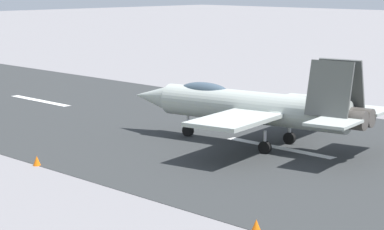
% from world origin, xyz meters
% --- Properties ---
extents(ground_plane, '(400.00, 400.00, 0.00)m').
position_xyz_m(ground_plane, '(0.00, 0.00, 0.00)').
color(ground_plane, gray).
extents(runway_strip, '(240.00, 26.00, 0.02)m').
position_xyz_m(runway_strip, '(-0.02, 0.00, 0.01)').
color(runway_strip, '#2E3031').
rests_on(runway_strip, ground).
extents(fighter_jet, '(17.40, 13.70, 5.67)m').
position_xyz_m(fighter_jet, '(1.51, 0.59, 2.47)').
color(fighter_jet, '#AAB2AB').
rests_on(fighter_jet, ground).
extents(marker_cone_near, '(0.44, 0.44, 0.55)m').
position_xyz_m(marker_cone_near, '(-9.37, 12.99, 0.28)').
color(marker_cone_near, orange).
rests_on(marker_cone_near, ground).
extents(marker_cone_mid, '(0.44, 0.44, 0.55)m').
position_xyz_m(marker_cone_mid, '(6.48, 12.99, 0.28)').
color(marker_cone_mid, orange).
rests_on(marker_cone_mid, ground).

